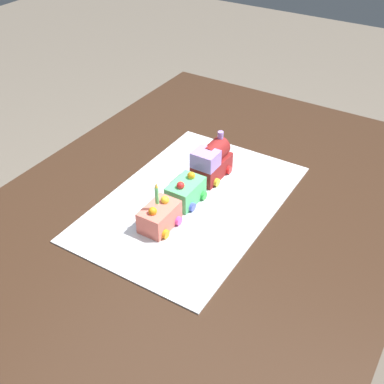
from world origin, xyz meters
name	(u,v)px	position (x,y,z in m)	size (l,w,h in m)	color
ground_plane	(199,376)	(0.00, 0.00, 0.00)	(8.00, 8.00, 0.00)	#6B6054
dining_table	(201,239)	(0.00, 0.00, 0.63)	(1.40, 1.00, 0.74)	#382316
cake_board	(192,202)	(-0.01, -0.03, 0.74)	(0.60, 0.40, 0.00)	silver
cake_locomotive	(212,161)	(-0.13, -0.05, 0.79)	(0.14, 0.08, 0.12)	maroon
cake_car_tanker_mint_green	(186,191)	(0.00, -0.05, 0.77)	(0.10, 0.08, 0.07)	#59CC7A
cake_car_gondola_coral	(159,217)	(0.12, -0.05, 0.77)	(0.10, 0.08, 0.07)	#F27260
birthday_candle	(157,194)	(0.12, -0.05, 0.84)	(0.01, 0.01, 0.06)	#66D872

